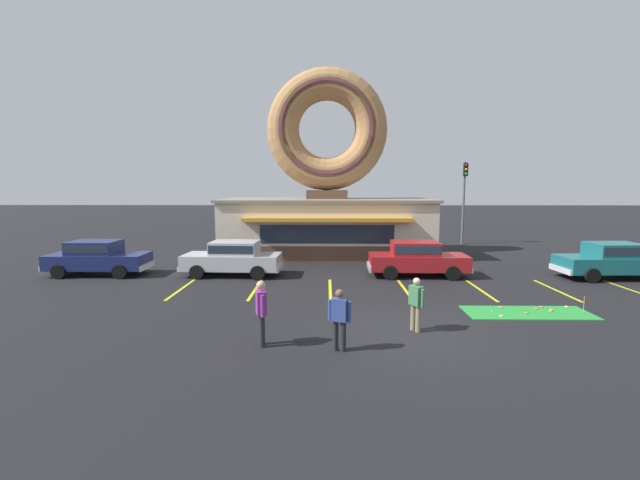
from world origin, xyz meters
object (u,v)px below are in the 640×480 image
at_px(car_teal, 611,259).
at_px(pedestrian_hooded_kid, 416,302).
at_px(car_red, 417,257).
at_px(trash_bin, 426,253).
at_px(car_silver, 233,257).
at_px(pedestrian_leather_jacket_man, 339,317).
at_px(putting_flag_pin, 585,301).
at_px(traffic_light_pole, 464,192).
at_px(pedestrian_blue_sweater_man, 261,310).
at_px(car_navy, 97,256).
at_px(golf_ball, 492,311).

bearing_deg(car_teal, pedestrian_hooded_kid, -144.95).
distance_m(car_red, trash_bin, 3.79).
distance_m(car_silver, car_teal, 17.05).
xyz_separation_m(pedestrian_hooded_kid, pedestrian_leather_jacket_man, (-2.22, -1.51, 0.02)).
bearing_deg(car_red, putting_flag_pin, -54.02).
bearing_deg(traffic_light_pole, pedestrian_hooded_kid, -111.13).
distance_m(car_silver, pedestrian_leather_jacket_man, 10.15).
xyz_separation_m(putting_flag_pin, pedestrian_blue_sweater_man, (-10.05, -2.92, 0.52)).
bearing_deg(pedestrian_leather_jacket_man, trash_bin, 68.00).
relative_size(car_navy, car_teal, 0.99).
bearing_deg(pedestrian_blue_sweater_man, trash_bin, 60.00).
xyz_separation_m(car_red, traffic_light_pole, (5.53, 10.94, 2.84)).
height_order(trash_bin, traffic_light_pole, traffic_light_pole).
bearing_deg(pedestrian_leather_jacket_man, car_teal, 34.91).
xyz_separation_m(car_silver, car_teal, (17.05, -0.36, 0.00)).
bearing_deg(car_navy, traffic_light_pole, 28.18).
distance_m(pedestrian_blue_sweater_man, pedestrian_leather_jacket_man, 2.03).
distance_m(pedestrian_blue_sweater_man, traffic_light_pole, 22.88).
xyz_separation_m(car_red, car_silver, (-8.45, -0.01, 0.00)).
height_order(car_teal, trash_bin, car_teal).
relative_size(golf_ball, trash_bin, 0.04).
bearing_deg(traffic_light_pole, car_silver, -141.95).
height_order(car_navy, car_red, same).
bearing_deg(pedestrian_blue_sweater_man, golf_ball, 23.07).
bearing_deg(pedestrian_blue_sweater_man, car_navy, 135.61).
xyz_separation_m(car_red, pedestrian_leather_jacket_man, (-3.83, -9.04, -0.00)).
bearing_deg(pedestrian_hooded_kid, car_red, 77.98).
height_order(car_silver, pedestrian_blue_sweater_man, pedestrian_blue_sweater_man).
xyz_separation_m(pedestrian_blue_sweater_man, traffic_light_pole, (11.36, 19.67, 2.75)).
height_order(car_red, pedestrian_hooded_kid, car_red).
height_order(car_navy, pedestrian_leather_jacket_man, car_navy).
bearing_deg(putting_flag_pin, pedestrian_leather_jacket_man, -158.16).
xyz_separation_m(pedestrian_hooded_kid, traffic_light_pole, (7.14, 18.46, 2.86)).
bearing_deg(traffic_light_pole, car_red, -116.84).
xyz_separation_m(golf_ball, putting_flag_pin, (2.94, -0.11, 0.39)).
relative_size(car_navy, traffic_light_pole, 0.79).
relative_size(car_silver, trash_bin, 4.75).
distance_m(golf_ball, car_teal, 9.08).
bearing_deg(putting_flag_pin, car_red, 125.98).
bearing_deg(pedestrian_hooded_kid, car_navy, 150.15).
height_order(golf_ball, pedestrian_leather_jacket_man, pedestrian_leather_jacket_man).
bearing_deg(car_silver, golf_ball, -30.32).
distance_m(putting_flag_pin, traffic_light_pole, 17.12).
height_order(car_silver, pedestrian_hooded_kid, car_silver).
xyz_separation_m(car_teal, pedestrian_hooded_kid, (-10.20, -7.15, -0.02)).
height_order(pedestrian_leather_jacket_man, trash_bin, pedestrian_leather_jacket_man).
distance_m(car_navy, car_red, 14.80).
distance_m(car_teal, pedestrian_hooded_kid, 12.46).
distance_m(car_red, pedestrian_hooded_kid, 7.69).
relative_size(car_red, car_silver, 0.99).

